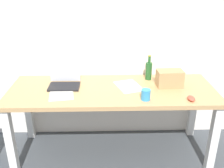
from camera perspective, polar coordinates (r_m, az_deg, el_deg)
The scene contains 10 objects.
ground_plane at distance 2.82m, azimuth -0.00°, elevation -14.59°, with size 8.00×8.00×0.00m, color #42474C.
back_wall at distance 2.67m, azimuth -0.24°, elevation 14.04°, with size 5.20×0.08×2.60m, color silver.
desk at distance 2.48m, azimuth -0.00°, elevation -2.98°, with size 1.95×0.71×0.72m.
laptop_left at distance 2.53m, azimuth -10.47°, elevation 0.68°, with size 0.29×0.22×0.23m.
beer_bottle at distance 2.65m, azimuth 8.13°, elevation 3.04°, with size 0.06×0.06×0.26m.
computer_mouse at distance 2.32m, azimuth 17.12°, elevation -3.06°, with size 0.06×0.10×0.03m, color #D84C38.
cardboard_box at distance 2.53m, azimuth 12.63°, elevation 1.21°, with size 0.24×0.14×0.16m, color tan.
coffee_mug at distance 2.24m, azimuth 7.48°, elevation -2.35°, with size 0.08×0.08×0.10m, color #338CC6.
paper_sheet_front_left at distance 2.40m, azimuth -11.12°, elevation -2.01°, with size 0.21×0.30×0.00m, color white.
paper_sheet_near_back at distance 2.50m, azimuth 3.70°, elevation -0.47°, with size 0.21×0.30×0.00m, color white.
Camera 1 is at (-0.06, -2.22, 1.74)m, focal length 41.34 mm.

